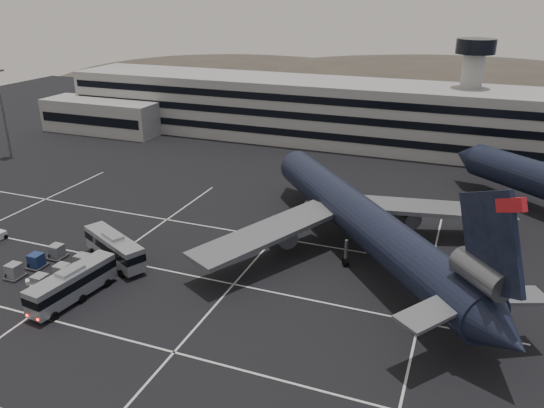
{
  "coord_description": "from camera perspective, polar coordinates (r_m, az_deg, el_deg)",
  "views": [
    {
      "loc": [
        36.55,
        -46.65,
        33.31
      ],
      "look_at": [
        11.42,
        18.47,
        5.0
      ],
      "focal_mm": 35.0,
      "sensor_mm": 36.0,
      "label": 1
    }
  ],
  "objects": [
    {
      "name": "lightpole_left",
      "position": [
        124.54,
        -27.15,
        9.75
      ],
      "size": [
        2.4,
        2.4,
        18.28
      ],
      "color": "slate",
      "rests_on": "ground"
    },
    {
      "name": "lane_markings",
      "position": [
        67.98,
        -13.89,
        -7.98
      ],
      "size": [
        90.0,
        55.62,
        0.01
      ],
      "color": "silver",
      "rests_on": "ground"
    },
    {
      "name": "ground",
      "position": [
        67.99,
        -14.9,
        -8.09
      ],
      "size": [
        260.0,
        260.0,
        0.0
      ],
      "primitive_type": "plane",
      "color": "black",
      "rests_on": "ground"
    },
    {
      "name": "terminal",
      "position": [
        127.01,
        2.55,
        10.07
      ],
      "size": [
        125.0,
        26.0,
        24.0
      ],
      "color": "gray",
      "rests_on": "ground"
    },
    {
      "name": "trijet_main",
      "position": [
        70.21,
        9.89,
        -1.83
      ],
      "size": [
        41.75,
        47.53,
        18.08
      ],
      "rotation": [
        0.0,
        0.0,
        0.7
      ],
      "color": "black",
      "rests_on": "ground"
    },
    {
      "name": "hills",
      "position": [
        222.13,
        16.08,
        9.44
      ],
      "size": [
        352.0,
        180.0,
        44.0
      ],
      "color": "#38332B",
      "rests_on": "ground"
    },
    {
      "name": "tug_b",
      "position": [
        70.02,
        -24.1,
        -7.91
      ],
      "size": [
        2.32,
        2.34,
        1.33
      ],
      "rotation": [
        0.0,
        0.0,
        0.76
      ],
      "color": "silver",
      "rests_on": "ground"
    },
    {
      "name": "bus_near",
      "position": [
        65.31,
        -20.69,
        -7.95
      ],
      "size": [
        4.03,
        11.63,
        4.02
      ],
      "rotation": [
        0.0,
        0.0,
        -0.12
      ],
      "color": "gray",
      "rests_on": "ground"
    },
    {
      "name": "uld_cluster",
      "position": [
        72.87,
        -22.85,
        -6.2
      ],
      "size": [
        8.65,
        9.71,
        1.91
      ],
      "rotation": [
        0.0,
        0.0,
        -0.2
      ],
      "color": "#2D2D30",
      "rests_on": "ground"
    },
    {
      "name": "bus_far",
      "position": [
        72.06,
        -16.6,
        -4.47
      ],
      "size": [
        11.57,
        7.53,
        4.09
      ],
      "rotation": [
        0.0,
        0.0,
        1.11
      ],
      "color": "gray",
      "rests_on": "ground"
    }
  ]
}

